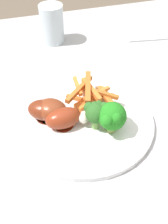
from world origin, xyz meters
TOP-DOWN VIEW (x-y plane):
  - dining_table at (0.00, 0.00)m, footprint 0.93×0.89m
  - dinner_plate at (-0.07, 0.06)m, footprint 0.29×0.29m
  - broccoli_floret_front at (-0.12, 0.02)m, footprint 0.06×0.06m
  - broccoli_floret_middle at (-0.10, 0.04)m, footprint 0.05×0.05m
  - carrot_fries_pile at (-0.02, 0.03)m, footprint 0.11×0.12m
  - chicken_drumstick_near at (-0.05, 0.13)m, footprint 0.09×0.13m
  - chicken_drumstick_far at (-0.05, 0.12)m, footprint 0.09×0.11m
  - chicken_drumstick_extra at (-0.08, 0.10)m, footprint 0.05×0.13m
  - fork at (0.20, -0.26)m, footprint 0.04×0.19m
  - water_glass at (0.28, 0.05)m, footprint 0.07×0.07m

SIDE VIEW (x-z plane):
  - dining_table at x=0.00m, z-range 0.26..0.99m
  - fork at x=0.20m, z-range 0.74..0.74m
  - dinner_plate at x=-0.07m, z-range 0.74..0.75m
  - chicken_drumstick_near at x=-0.05m, z-range 0.75..0.79m
  - chicken_drumstick_extra at x=-0.08m, z-range 0.75..0.79m
  - carrot_fries_pile at x=-0.02m, z-range 0.75..0.79m
  - chicken_drumstick_far at x=-0.05m, z-range 0.75..0.79m
  - broccoli_floret_front at x=-0.12m, z-range 0.76..0.82m
  - broccoli_floret_middle at x=-0.10m, z-range 0.76..0.82m
  - water_glass at x=0.28m, z-range 0.74..0.85m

